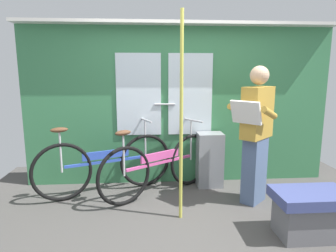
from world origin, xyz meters
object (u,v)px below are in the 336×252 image
trash_bin_by_wall (210,160)px  bicycle_leaning_behind (160,165)px  bicycle_near_door (106,164)px  bench_seat_corner (310,213)px  handrail_pole (181,119)px  passenger_reading_newspaper (256,133)px

trash_bin_by_wall → bicycle_leaning_behind: bearing=-160.9°
bicycle_near_door → bench_seat_corner: 2.38m
bicycle_leaning_behind → bicycle_near_door: bearing=139.3°
handrail_pole → bench_seat_corner: handrail_pole is taller
bicycle_leaning_behind → bench_seat_corner: size_ratio=2.12×
bicycle_near_door → bench_seat_corner: (2.06, -1.18, -0.15)m
bicycle_leaning_behind → handrail_pole: handrail_pole is taller
trash_bin_by_wall → bench_seat_corner: size_ratio=1.06×
passenger_reading_newspaper → bicycle_leaning_behind: bearing=-58.9°
bicycle_leaning_behind → passenger_reading_newspaper: size_ratio=0.92×
trash_bin_by_wall → bench_seat_corner: (0.68, -1.34, -0.13)m
bench_seat_corner → handrail_pole: bearing=158.9°
bicycle_near_door → passenger_reading_newspaper: 1.90m
bicycle_leaning_behind → bench_seat_corner: bearing=-72.8°
bicycle_leaning_behind → trash_bin_by_wall: 0.73m
handrail_pole → bicycle_near_door: bearing=140.5°
trash_bin_by_wall → bench_seat_corner: trash_bin_by_wall is taller
bench_seat_corner → bicycle_near_door: bearing=150.2°
bicycle_near_door → trash_bin_by_wall: size_ratio=2.28×
bicycle_near_door → bench_seat_corner: bicycle_near_door is taller
bicycle_near_door → bench_seat_corner: bearing=-52.1°
trash_bin_by_wall → handrail_pole: (-0.50, -0.89, 0.70)m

